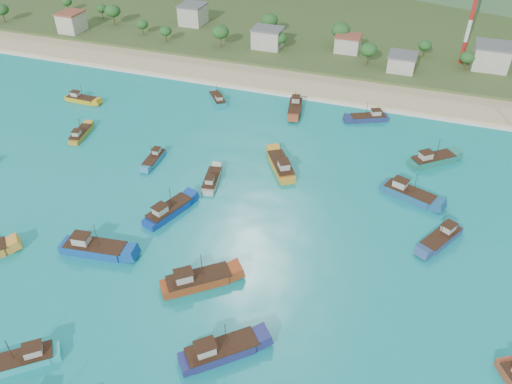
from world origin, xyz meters
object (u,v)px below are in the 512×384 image
(boat_9, at_px, (220,351))
(boat_12, at_px, (432,160))
(boat_22, at_px, (154,159))
(boat_25, at_px, (295,108))
(boat_5, at_px, (368,118))
(boat_23, at_px, (197,281))
(boat_7, at_px, (408,194))
(boat_16, at_px, (22,361))
(boat_3, at_px, (169,211))
(boat_13, at_px, (81,134))
(boat_21, at_px, (95,249))
(boat_8, at_px, (218,100))
(boat_17, at_px, (81,100))
(boat_18, at_px, (281,166))
(boat_19, at_px, (212,181))
(boat_11, at_px, (441,239))

(boat_9, relative_size, boat_12, 1.04)
(boat_22, height_order, boat_25, boat_25)
(boat_5, distance_m, boat_23, 71.27)
(boat_7, height_order, boat_16, boat_7)
(boat_12, bearing_deg, boat_3, -92.72)
(boat_13, xyz_separation_m, boat_21, (28.00, -35.18, 0.39))
(boat_8, xyz_separation_m, boat_25, (22.36, 1.85, 0.21))
(boat_12, relative_size, boat_17, 1.15)
(boat_23, distance_m, boat_25, 67.79)
(boat_13, relative_size, boat_18, 0.78)
(boat_8, height_order, boat_18, boat_18)
(boat_8, xyz_separation_m, boat_12, (59.69, -12.98, 0.26))
(boat_9, xyz_separation_m, boat_19, (-18.94, 40.31, -0.29))
(boat_3, xyz_separation_m, boat_12, (49.11, 37.46, 0.01))
(boat_9, xyz_separation_m, boat_16, (-26.93, -11.09, -0.15))
(boat_17, height_order, boat_18, boat_18)
(boat_18, relative_size, boat_21, 0.92)
(boat_8, bearing_deg, boat_3, -116.59)
(boat_13, relative_size, boat_25, 0.81)
(boat_16, height_order, boat_18, boat_18)
(boat_18, bearing_deg, boat_7, -35.18)
(boat_9, bearing_deg, boat_16, -109.14)
(boat_23, bearing_deg, boat_13, -165.24)
(boat_9, bearing_deg, boat_3, 178.29)
(boat_12, bearing_deg, boat_13, -118.88)
(boat_9, xyz_separation_m, boat_25, (-10.97, 79.58, -0.11))
(boat_8, bearing_deg, boat_5, -34.43)
(boat_12, xyz_separation_m, boat_22, (-61.62, -20.73, -0.32))
(boat_5, height_order, boat_16, boat_16)
(boat_5, height_order, boat_22, boat_5)
(boat_3, height_order, boat_22, boat_3)
(boat_8, distance_m, boat_16, 89.05)
(boat_8, height_order, boat_19, boat_19)
(boat_25, bearing_deg, boat_13, 22.39)
(boat_8, distance_m, boat_23, 70.20)
(boat_3, distance_m, boat_17, 60.30)
(boat_9, distance_m, boat_13, 75.63)
(boat_7, xyz_separation_m, boat_8, (-55.83, 28.38, -0.30))
(boat_11, bearing_deg, boat_7, -29.87)
(boat_7, bearing_deg, boat_11, 50.76)
(boat_17, xyz_separation_m, boat_25, (58.99, 14.77, 0.17))
(boat_12, xyz_separation_m, boat_13, (-84.80, -16.76, -0.27))
(boat_12, relative_size, boat_22, 1.27)
(boat_8, bearing_deg, boat_23, -108.33)
(boat_8, xyz_separation_m, boat_9, (33.33, -77.74, 0.32))
(boat_8, height_order, boat_16, boat_16)
(boat_21, bearing_deg, boat_19, 149.52)
(boat_17, xyz_separation_m, boat_23, (60.77, -52.99, 0.30))
(boat_7, relative_size, boat_8, 1.41)
(boat_19, bearing_deg, boat_17, 142.79)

